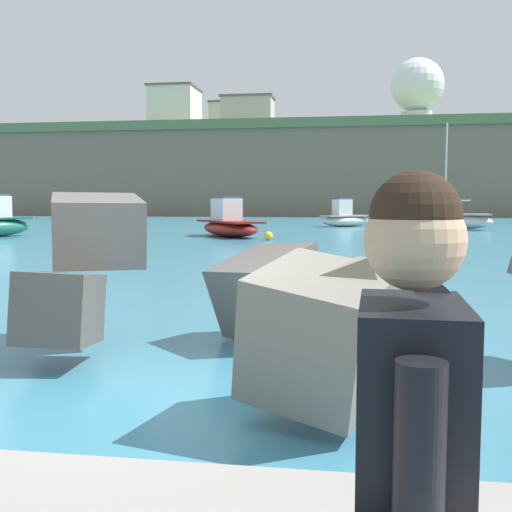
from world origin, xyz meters
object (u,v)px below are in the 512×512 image
object	(u,v)px
mooring_buoy_middle	(268,236)
station_building_west	(227,121)
boat_near_left	(229,224)
boat_mid_centre	(345,218)
boat_near_right	(451,221)
station_building_east	(248,113)
radar_dome	(417,89)
station_building_central	(175,109)

from	to	relation	value
mooring_buoy_middle	station_building_west	bearing A→B (deg)	103.01
boat_near_left	mooring_buoy_middle	distance (m)	3.87
mooring_buoy_middle	boat_mid_centre	bearing A→B (deg)	78.30
boat_mid_centre	boat_near_left	bearing A→B (deg)	-113.16
boat_mid_centre	mooring_buoy_middle	bearing A→B (deg)	-101.70
boat_near_right	mooring_buoy_middle	size ratio (longest dim) A/B	16.26
boat_near_right	station_building_west	size ratio (longest dim) A/B	1.03
boat_mid_centre	station_building_east	world-z (taller)	station_building_east
boat_mid_centre	station_building_west	xyz separation A→B (m)	(-19.77, 52.97, 14.33)
boat_near_left	radar_dome	xyz separation A→B (m)	(15.99, 63.05, 17.82)
boat_near_right	station_building_west	bearing A→B (deg)	115.19
boat_near_left	boat_mid_centre	xyz separation A→B (m)	(6.13, 14.32, -0.01)
boat_near_right	boat_mid_centre	world-z (taller)	boat_near_right
boat_near_right	station_building_west	xyz separation A→B (m)	(-26.92, 57.23, 14.40)
boat_mid_centre	station_building_central	world-z (taller)	station_building_central
boat_near_right	radar_dome	bearing A→B (deg)	87.07
boat_near_left	boat_near_right	size ratio (longest dim) A/B	0.82
mooring_buoy_middle	station_building_west	xyz separation A→B (m)	(-16.21, 70.15, 14.78)
radar_dome	station_building_west	bearing A→B (deg)	171.85
boat_mid_centre	station_building_east	distance (m)	46.03
boat_near_right	station_building_west	distance (m)	64.87
boat_near_left	station_building_east	size ratio (longest dim) A/B	0.78
mooring_buoy_middle	radar_dome	world-z (taller)	radar_dome
boat_near_left	station_building_east	distance (m)	58.07
radar_dome	station_building_central	bearing A→B (deg)	-167.80
boat_mid_centre	station_building_west	size ratio (longest dim) A/B	0.61
station_building_west	station_building_east	world-z (taller)	station_building_west
station_building_west	boat_near_left	bearing A→B (deg)	-78.54
station_building_central	station_building_east	size ratio (longest dim) A/B	0.95
radar_dome	station_building_west	size ratio (longest dim) A/B	1.56
boat_mid_centre	radar_dome	size ratio (longest dim) A/B	0.39
station_building_central	boat_near_right	bearing A→B (deg)	-54.58
station_building_central	station_building_east	distance (m)	10.75
boat_near_right	boat_mid_centre	distance (m)	8.33
boat_near_left	station_building_east	bearing A→B (deg)	98.47
radar_dome	boat_mid_centre	bearing A→B (deg)	-101.45
boat_near_left	boat_near_right	xyz separation A→B (m)	(13.28, 10.06, -0.07)
station_building_west	station_building_east	bearing A→B (deg)	-65.12
mooring_buoy_middle	station_building_west	world-z (taller)	station_building_west
mooring_buoy_middle	boat_near_right	bearing A→B (deg)	50.33
station_building_west	station_building_central	world-z (taller)	station_building_central
mooring_buoy_middle	radar_dome	distance (m)	69.70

